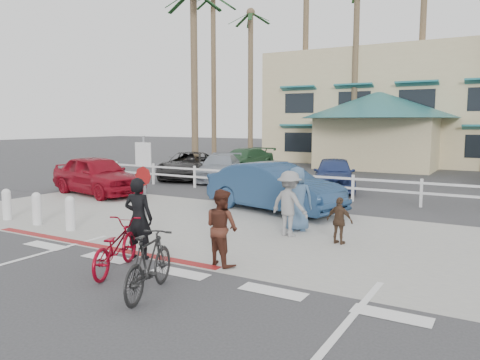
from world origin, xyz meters
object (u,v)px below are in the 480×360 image
Objects in this scene: sign_post at (145,183)px; bike_red at (115,247)px; car_white_sedan at (274,187)px; car_red_compact at (98,175)px; bike_black at (149,264)px.

sign_post is 2.60m from bike_red.
sign_post is at bearing -82.81° from bike_red.
car_white_sedan is 1.03× the size of car_red_compact.
bike_red is 7.29m from car_white_sedan.
car_red_compact is (-7.80, -0.38, 0.00)m from car_white_sedan.
car_white_sedan reaches higher than bike_black.
bike_black is at bearing -116.98° from car_red_compact.
sign_post reaches higher than car_white_sedan.
car_red_compact reaches higher than bike_black.
sign_post is 3.87m from bike_black.
bike_black is at bearing 135.68° from bike_red.
car_white_sedan is at bearing -109.63° from bike_red.
car_red_compact is at bearing -61.60° from bike_red.
car_white_sedan is (-1.53, 7.91, 0.25)m from bike_black.
sign_post is at bearing -113.11° from car_red_compact.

